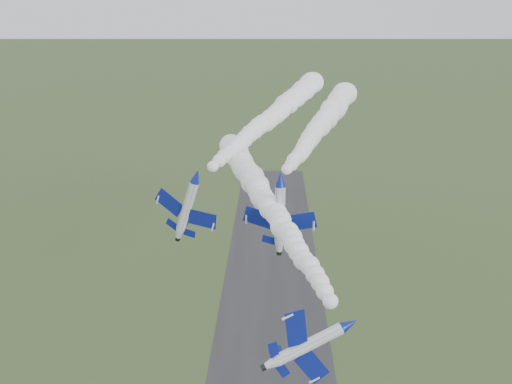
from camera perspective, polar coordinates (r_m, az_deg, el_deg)
runway at (r=114.85m, az=1.55°, el=-16.74°), size 24.00×260.00×0.04m
jet_lead at (r=61.96m, az=9.39°, el=-12.94°), size 4.77×11.12×8.72m
smoke_trail_jet_lead at (r=89.48m, az=1.12°, el=-0.99°), size 22.27×60.05×4.78m
jet_pair_left at (r=84.66m, az=-6.01°, el=1.59°), size 10.14×12.36×4.16m
smoke_trail_jet_pair_left at (r=119.67m, az=1.99°, el=7.87°), size 29.66×70.13×5.45m
jet_pair_right at (r=84.84m, az=2.45°, el=1.29°), size 11.43×13.42×3.32m
smoke_trail_jet_pair_right at (r=121.99m, az=6.73°, el=6.99°), size 20.56×71.99×5.90m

